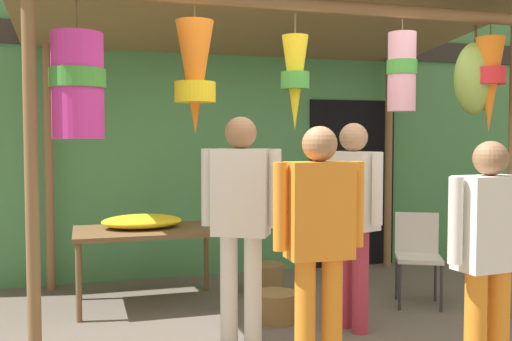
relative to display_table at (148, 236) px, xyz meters
name	(u,v)px	position (x,y,z in m)	size (l,w,h in m)	color
ground_plane	(313,336)	(1.14, -1.24, -0.64)	(30.00, 30.00, 0.00)	#60564C
shop_facade	(237,89)	(1.14, 1.13, 1.47)	(9.16, 0.29, 4.23)	#47844C
market_stall_canopy	(267,35)	(1.01, -0.42, 1.82)	(4.34, 2.61, 2.85)	brown
display_table	(148,236)	(0.00, 0.00, 0.00)	(1.34, 0.81, 0.71)	brown
flower_heap_on_table	(144,221)	(-0.04, 0.05, 0.13)	(0.74, 0.52, 0.13)	yellow
folding_chair	(418,250)	(2.41, -0.67, -0.14)	(0.53, 0.53, 0.84)	beige
wicker_basket_by_table	(265,278)	(1.16, 0.09, -0.50)	(0.39, 0.39, 0.29)	brown
wicker_basket_spare	(275,306)	(0.97, -0.79, -0.52)	(0.38, 0.38, 0.24)	olive
vendor_in_orange	(241,212)	(0.52, -1.35, 0.36)	(0.53, 0.39, 1.70)	silver
customer_foreground	(353,209)	(1.49, -1.20, 0.34)	(0.34, 0.57, 1.66)	#B23347
shopper_by_bananas	(489,247)	(1.75, -2.48, 0.25)	(0.59, 0.26, 1.53)	orange
passerby_at_right	(319,234)	(0.83, -2.08, 0.31)	(0.59, 0.23, 1.62)	orange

